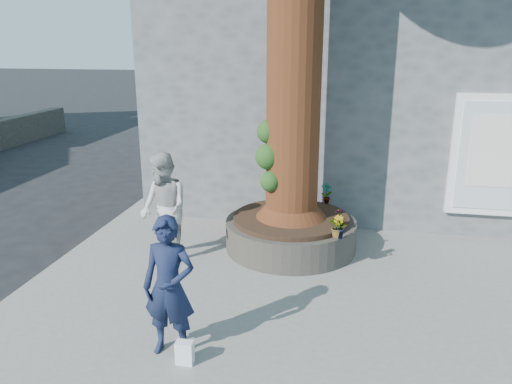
# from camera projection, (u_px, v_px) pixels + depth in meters

# --- Properties ---
(ground) EXTENTS (120.00, 120.00, 0.00)m
(ground) POSITION_uv_depth(u_px,v_px,m) (218.00, 304.00, 7.24)
(ground) COLOR black
(ground) RESTS_ON ground
(pavement) EXTENTS (9.00, 8.00, 0.12)m
(pavement) POSITION_uv_depth(u_px,v_px,m) (326.00, 279.00, 7.89)
(pavement) COLOR slate
(pavement) RESTS_ON ground
(yellow_line) EXTENTS (0.10, 30.00, 0.01)m
(yellow_line) POSITION_uv_depth(u_px,v_px,m) (65.00, 259.00, 8.74)
(yellow_line) COLOR yellow
(yellow_line) RESTS_ON ground
(stone_shop) EXTENTS (10.30, 8.30, 6.30)m
(stone_shop) POSITION_uv_depth(u_px,v_px,m) (385.00, 63.00, 12.64)
(stone_shop) COLOR #505355
(stone_shop) RESTS_ON ground
(planter) EXTENTS (2.30, 2.30, 0.60)m
(planter) POSITION_uv_depth(u_px,v_px,m) (291.00, 232.00, 8.86)
(planter) COLOR black
(planter) RESTS_ON pavement
(man) EXTENTS (0.62, 0.41, 1.69)m
(man) POSITION_uv_depth(u_px,v_px,m) (169.00, 287.00, 5.70)
(man) COLOR #141B38
(man) RESTS_ON pavement
(woman) EXTENTS (1.13, 1.13, 1.85)m
(woman) POSITION_uv_depth(u_px,v_px,m) (164.00, 209.00, 8.14)
(woman) COLOR #B2AFAA
(woman) RESTS_ON pavement
(shopping_bag) EXTENTS (0.20, 0.13, 0.28)m
(shopping_bag) POSITION_uv_depth(u_px,v_px,m) (185.00, 353.00, 5.68)
(shopping_bag) COLOR white
(shopping_bag) RESTS_ON pavement
(plant_a) EXTENTS (0.22, 0.17, 0.39)m
(plant_a) POSITION_uv_depth(u_px,v_px,m) (327.00, 193.00, 9.41)
(plant_a) COLOR gray
(plant_a) RESTS_ON planter
(plant_b) EXTENTS (0.27, 0.27, 0.35)m
(plant_b) POSITION_uv_depth(u_px,v_px,m) (339.00, 227.00, 7.76)
(plant_b) COLOR gray
(plant_b) RESTS_ON planter
(plant_c) EXTENTS (0.22, 0.22, 0.30)m
(plant_c) POSITION_uv_depth(u_px,v_px,m) (340.00, 217.00, 8.28)
(plant_c) COLOR gray
(plant_c) RESTS_ON planter
(plant_d) EXTENTS (0.41, 0.41, 0.34)m
(plant_d) POSITION_uv_depth(u_px,v_px,m) (339.00, 227.00, 7.77)
(plant_d) COLOR gray
(plant_d) RESTS_ON planter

